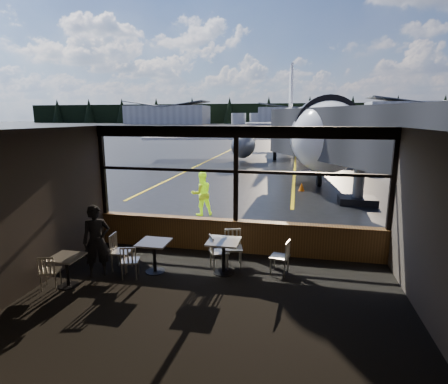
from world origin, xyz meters
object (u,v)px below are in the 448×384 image
(cafe_table_mid, at_px, (155,257))
(chair_near_n, at_px, (233,249))
(ground_crew, at_px, (202,194))
(cone_nose, at_px, (302,187))
(cafe_table_near, at_px, (224,257))
(passenger, at_px, (97,241))
(chair_near_e, at_px, (280,257))
(chair_left_s, at_px, (50,271))
(cafe_table_left, at_px, (67,271))
(chair_mid_s, at_px, (130,261))
(jet_bridge, at_px, (348,148))
(chair_mid_w, at_px, (122,252))
(airliner, at_px, (302,101))
(chair_near_w, at_px, (219,252))

(cafe_table_mid, bearing_deg, chair_near_n, 21.81)
(ground_crew, height_order, cone_nose, ground_crew)
(cafe_table_near, xyz_separation_m, passenger, (-2.92, -0.72, 0.44))
(chair_near_e, bearing_deg, cafe_table_mid, 112.54)
(cafe_table_mid, xyz_separation_m, chair_left_s, (-1.94, -1.24, 0.01))
(cafe_table_near, distance_m, chair_near_e, 1.35)
(chair_near_n, bearing_deg, cafe_table_left, 13.92)
(chair_mid_s, relative_size, passenger, 0.48)
(jet_bridge, height_order, cafe_table_left, jet_bridge)
(jet_bridge, height_order, chair_mid_s, jet_bridge)
(chair_near_e, distance_m, cone_nose, 10.15)
(chair_left_s, bearing_deg, chair_near_n, 9.28)
(cafe_table_near, distance_m, chair_mid_s, 2.22)
(chair_near_e, distance_m, chair_mid_w, 3.88)
(chair_near_n, relative_size, chair_left_s, 1.19)
(chair_near_n, distance_m, chair_mid_s, 2.53)
(jet_bridge, xyz_separation_m, ground_crew, (-5.55, -1.97, -1.67))
(cafe_table_left, bearing_deg, chair_mid_w, 53.93)
(chair_near_n, distance_m, ground_crew, 4.97)
(chair_near_n, bearing_deg, airliner, -108.40)
(chair_mid_s, xyz_separation_m, cone_nose, (4.07, 11.03, -0.20))
(chair_left_s, bearing_deg, chair_mid_w, 29.57)
(cafe_table_left, bearing_deg, cafe_table_near, 22.76)
(airliner, relative_size, chair_near_w, 37.00)
(chair_mid_w, bearing_deg, chair_near_e, 93.52)
(cafe_table_left, height_order, ground_crew, ground_crew)
(chair_near_n, xyz_separation_m, chair_mid_w, (-2.67, -0.76, -0.01))
(cafe_table_mid, xyz_separation_m, chair_near_n, (1.82, 0.73, 0.08))
(chair_near_w, bearing_deg, jet_bridge, 122.54)
(cafe_table_left, distance_m, ground_crew, 6.49)
(chair_near_e, height_order, chair_left_s, chair_near_e)
(chair_near_e, distance_m, ground_crew, 5.74)
(cafe_table_left, bearing_deg, chair_near_n, 27.83)
(airliner, bearing_deg, ground_crew, -107.13)
(passenger, relative_size, cone_nose, 3.98)
(airliner, height_order, cone_nose, airliner)
(airliner, xyz_separation_m, chair_near_w, (-2.08, -22.76, -4.63))
(cafe_table_near, relative_size, chair_mid_w, 0.90)
(chair_left_s, height_order, cone_nose, chair_left_s)
(chair_mid_w, xyz_separation_m, chair_left_s, (-1.09, -1.20, -0.07))
(airliner, xyz_separation_m, chair_left_s, (-5.53, -24.49, -4.68))
(chair_near_w, distance_m, chair_left_s, 3.85)
(cafe_table_mid, relative_size, chair_near_n, 0.83)
(chair_near_w, height_order, passenger, passenger)
(chair_near_n, bearing_deg, cafe_table_mid, 7.90)
(jet_bridge, bearing_deg, chair_near_e, -109.08)
(airliner, relative_size, ground_crew, 19.68)
(cafe_table_left, xyz_separation_m, chair_mid_s, (1.17, 0.69, 0.06))
(jet_bridge, relative_size, chair_near_w, 12.85)
(passenger, bearing_deg, ground_crew, 46.01)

